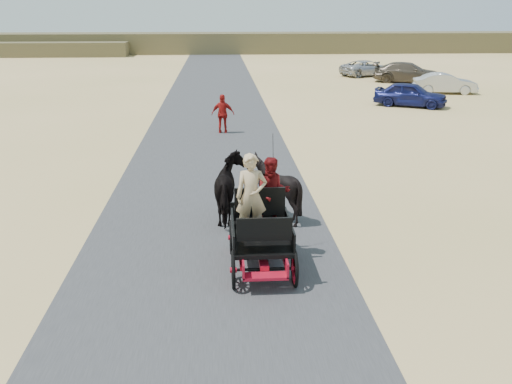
{
  "coord_description": "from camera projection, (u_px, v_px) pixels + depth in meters",
  "views": [
    {
      "loc": [
        0.26,
        -10.47,
        5.38
      ],
      "look_at": [
        1.12,
        2.37,
        1.2
      ],
      "focal_mm": 40.0,
      "sensor_mm": 36.0,
      "label": 1
    }
  ],
  "objects": [
    {
      "name": "road",
      "position": [
        209.0,
        285.0,
        11.58
      ],
      "size": [
        6.0,
        140.0,
        0.01
      ],
      "primitive_type": "cube",
      "color": "#38383A",
      "rests_on": "ground"
    },
    {
      "name": "car_b",
      "position": [
        445.0,
        83.0,
        37.08
      ],
      "size": [
        4.14,
        1.95,
        1.31
      ],
      "primitive_type": "imported",
      "rotation": [
        0.0,
        0.0,
        1.43
      ],
      "color": "#B2B2B7",
      "rests_on": "ground"
    },
    {
      "name": "ground",
      "position": [
        209.0,
        285.0,
        11.58
      ],
      "size": [
        140.0,
        140.0,
        0.0
      ],
      "primitive_type": "plane",
      "color": "tan"
    },
    {
      "name": "carriage",
      "position": [
        261.0,
        252.0,
        12.27
      ],
      "size": [
        1.3,
        2.4,
        0.72
      ],
      "primitive_type": null,
      "color": "black",
      "rests_on": "ground"
    },
    {
      "name": "driver_man",
      "position": [
        251.0,
        196.0,
        11.91
      ],
      "size": [
        0.66,
        0.43,
        1.8
      ],
      "primitive_type": "imported",
      "color": "tan",
      "rests_on": "carriage"
    },
    {
      "name": "horse_right",
      "position": [
        273.0,
        188.0,
        15.0
      ],
      "size": [
        1.37,
        1.54,
        1.7
      ],
      "primitive_type": "imported",
      "rotation": [
        0.0,
        0.0,
        3.14
      ],
      "color": "black",
      "rests_on": "ground"
    },
    {
      "name": "pedestrian",
      "position": [
        223.0,
        114.0,
        25.32
      ],
      "size": [
        1.04,
        0.49,
        1.73
      ],
      "primitive_type": "imported",
      "rotation": [
        0.0,
        0.0,
        3.07
      ],
      "color": "maroon",
      "rests_on": "ground"
    },
    {
      "name": "car_c",
      "position": [
        408.0,
        73.0,
        42.51
      ],
      "size": [
        5.5,
        3.76,
        1.48
      ],
      "primitive_type": "imported",
      "rotation": [
        0.0,
        0.0,
        1.2
      ],
      "color": "brown",
      "rests_on": "ground"
    },
    {
      "name": "horse_left",
      "position": [
        232.0,
        189.0,
        14.93
      ],
      "size": [
        0.91,
        2.01,
        1.7
      ],
      "primitive_type": "imported",
      "rotation": [
        0.0,
        0.0,
        3.14
      ],
      "color": "black",
      "rests_on": "ground"
    },
    {
      "name": "car_a",
      "position": [
        411.0,
        94.0,
        32.21
      ],
      "size": [
        4.3,
        3.34,
        1.37
      ],
      "primitive_type": "imported",
      "rotation": [
        0.0,
        0.0,
        1.07
      ],
      "color": "navy",
      "rests_on": "ground"
    },
    {
      "name": "car_d",
      "position": [
        367.0,
        68.0,
        46.59
      ],
      "size": [
        5.01,
        3.7,
        1.26
      ],
      "primitive_type": "imported",
      "rotation": [
        0.0,
        0.0,
        1.97
      ],
      "color": "#B2B2B7",
      "rests_on": "ground"
    },
    {
      "name": "passenger_woman",
      "position": [
        273.0,
        192.0,
        12.5
      ],
      "size": [
        0.77,
        0.6,
        1.58
      ],
      "primitive_type": "imported",
      "color": "#660C0F",
      "rests_on": "carriage"
    },
    {
      "name": "ridge_far",
      "position": [
        215.0,
        43.0,
        70.05
      ],
      "size": [
        140.0,
        6.0,
        2.4
      ],
      "primitive_type": "cube",
      "color": "brown",
      "rests_on": "ground"
    }
  ]
}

